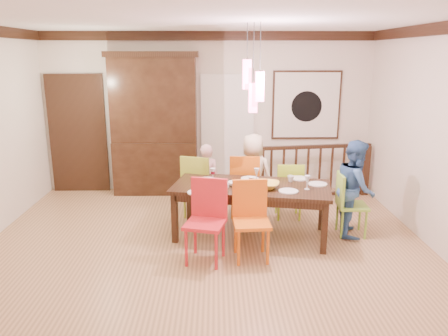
{
  "coord_description": "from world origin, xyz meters",
  "views": [
    {
      "loc": [
        0.13,
        -5.53,
        2.51
      ],
      "look_at": [
        0.25,
        0.4,
        0.96
      ],
      "focal_mm": 35.0,
      "sensor_mm": 36.0,
      "label": 1
    }
  ],
  "objects_px": {
    "chair_far_left": "(199,181)",
    "balustrade": "(314,170)",
    "chair_end_right": "(353,200)",
    "person_far_left": "(206,180)",
    "person_far_mid": "(253,174)",
    "person_end_right": "(355,188)",
    "china_hutch": "(154,124)",
    "dining_table": "(251,191)"
  },
  "relations": [
    {
      "from": "chair_far_left",
      "to": "balustrade",
      "type": "distance_m",
      "value": 2.2
    },
    {
      "from": "chair_far_left",
      "to": "chair_end_right",
      "type": "bearing_deg",
      "value": 177.53
    },
    {
      "from": "person_far_left",
      "to": "person_far_mid",
      "type": "bearing_deg",
      "value": -177.09
    },
    {
      "from": "balustrade",
      "to": "person_end_right",
      "type": "distance_m",
      "value": 1.69
    },
    {
      "from": "chair_far_left",
      "to": "person_end_right",
      "type": "distance_m",
      "value": 2.35
    },
    {
      "from": "person_far_left",
      "to": "person_end_right",
      "type": "bearing_deg",
      "value": 160.72
    },
    {
      "from": "china_hutch",
      "to": "person_far_left",
      "type": "xyz_separation_m",
      "value": [
        0.95,
        -1.17,
        -0.7
      ]
    },
    {
      "from": "person_far_mid",
      "to": "person_end_right",
      "type": "relative_size",
      "value": 0.96
    },
    {
      "from": "dining_table",
      "to": "chair_end_right",
      "type": "distance_m",
      "value": 1.44
    },
    {
      "from": "person_far_mid",
      "to": "person_end_right",
      "type": "xyz_separation_m",
      "value": [
        1.37,
        -0.85,
        0.03
      ]
    },
    {
      "from": "china_hutch",
      "to": "balustrade",
      "type": "height_order",
      "value": "china_hutch"
    },
    {
      "from": "chair_end_right",
      "to": "person_far_mid",
      "type": "xyz_separation_m",
      "value": [
        -1.34,
        0.88,
        0.14
      ]
    },
    {
      "from": "chair_end_right",
      "to": "chair_far_left",
      "type": "bearing_deg",
      "value": 73.42
    },
    {
      "from": "dining_table",
      "to": "person_far_mid",
      "type": "xyz_separation_m",
      "value": [
        0.09,
        0.89,
        -0.01
      ]
    },
    {
      "from": "balustrade",
      "to": "person_end_right",
      "type": "xyz_separation_m",
      "value": [
        0.21,
        -1.66,
        0.18
      ]
    },
    {
      "from": "person_far_mid",
      "to": "balustrade",
      "type": "bearing_deg",
      "value": -119.93
    },
    {
      "from": "china_hutch",
      "to": "person_end_right",
      "type": "xyz_separation_m",
      "value": [
        3.06,
        -2.01,
        -0.6
      ]
    },
    {
      "from": "chair_far_left",
      "to": "china_hutch",
      "type": "bearing_deg",
      "value": -38.02
    },
    {
      "from": "chair_end_right",
      "to": "china_hutch",
      "type": "relative_size",
      "value": 0.35
    },
    {
      "from": "balustrade",
      "to": "person_end_right",
      "type": "relative_size",
      "value": 1.54
    },
    {
      "from": "person_far_left",
      "to": "person_far_mid",
      "type": "distance_m",
      "value": 0.75
    },
    {
      "from": "chair_far_left",
      "to": "person_far_left",
      "type": "xyz_separation_m",
      "value": [
        0.1,
        0.07,
        0.0
      ]
    },
    {
      "from": "balustrade",
      "to": "person_end_right",
      "type": "height_order",
      "value": "person_end_right"
    },
    {
      "from": "chair_far_left",
      "to": "person_far_mid",
      "type": "distance_m",
      "value": 0.85
    },
    {
      "from": "dining_table",
      "to": "person_end_right",
      "type": "xyz_separation_m",
      "value": [
        1.47,
        0.04,
        0.02
      ]
    },
    {
      "from": "chair_end_right",
      "to": "balustrade",
      "type": "distance_m",
      "value": 1.7
    },
    {
      "from": "person_far_mid",
      "to": "china_hutch",
      "type": "bearing_deg",
      "value": -9.49
    },
    {
      "from": "balustrade",
      "to": "person_far_mid",
      "type": "relative_size",
      "value": 1.6
    },
    {
      "from": "person_far_mid",
      "to": "person_far_left",
      "type": "bearing_deg",
      "value": 25.37
    },
    {
      "from": "dining_table",
      "to": "balustrade",
      "type": "distance_m",
      "value": 2.12
    },
    {
      "from": "china_hutch",
      "to": "chair_far_left",
      "type": "bearing_deg",
      "value": -55.71
    },
    {
      "from": "dining_table",
      "to": "china_hutch",
      "type": "height_order",
      "value": "china_hutch"
    },
    {
      "from": "chair_end_right",
      "to": "person_far_mid",
      "type": "distance_m",
      "value": 1.61
    },
    {
      "from": "dining_table",
      "to": "chair_end_right",
      "type": "height_order",
      "value": "chair_end_right"
    },
    {
      "from": "person_far_left",
      "to": "chair_far_left",
      "type": "bearing_deg",
      "value": 37.38
    },
    {
      "from": "china_hutch",
      "to": "balustrade",
      "type": "distance_m",
      "value": 2.98
    },
    {
      "from": "person_end_right",
      "to": "balustrade",
      "type": "bearing_deg",
      "value": 18.12
    },
    {
      "from": "person_end_right",
      "to": "person_far_left",
      "type": "bearing_deg",
      "value": 79.07
    },
    {
      "from": "chair_far_left",
      "to": "person_far_mid",
      "type": "height_order",
      "value": "person_far_mid"
    },
    {
      "from": "dining_table",
      "to": "person_far_mid",
      "type": "distance_m",
      "value": 0.9
    },
    {
      "from": "chair_far_left",
      "to": "balustrade",
      "type": "bearing_deg",
      "value": -138.32
    },
    {
      "from": "china_hutch",
      "to": "person_end_right",
      "type": "height_order",
      "value": "china_hutch"
    }
  ]
}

